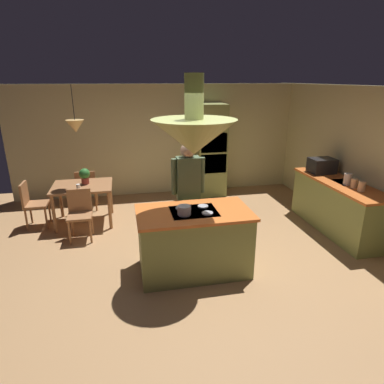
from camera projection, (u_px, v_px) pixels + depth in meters
The scene contains 20 objects.
ground at pixel (191, 263), 5.07m from camera, with size 8.16×8.16×0.00m, color #AD7F51.
wall_back at pixel (161, 140), 7.85m from camera, with size 6.80×0.10×2.55m, color beige.
wall_right at pixel (373, 164), 5.66m from camera, with size 0.10×7.20×2.55m, color beige.
kitchen_island at pixel (194, 241), 4.73m from camera, with size 1.58×0.91×0.95m.
counter_run_right at pixel (338, 206), 6.03m from camera, with size 0.73×2.13×0.93m.
oven_tower at pixel (211, 151), 7.75m from camera, with size 0.66×0.62×2.13m.
dining_table at pixel (83, 190), 6.28m from camera, with size 1.09×0.89×0.76m.
person_at_island at pixel (188, 189), 5.24m from camera, with size 0.53×0.23×1.75m.
range_hood at pixel (194, 135), 4.24m from camera, with size 1.10×1.10×1.00m.
pendant_light_over_table at pixel (75, 126), 5.89m from camera, with size 0.32×0.32×0.82m.
chair_facing_island at pixel (80, 211), 5.71m from camera, with size 0.40×0.40×0.87m.
chair_by_back_wall at pixel (87, 187), 6.95m from camera, with size 0.40×0.40×0.87m.
chair_at_corner at pixel (31, 201), 6.15m from camera, with size 0.40×0.40×0.87m.
potted_plant_on_table at pixel (85, 175), 6.28m from camera, with size 0.20×0.20×0.30m.
cup_on_table at pixel (78, 187), 6.02m from camera, with size 0.07×0.07×0.09m, color white.
canister_flour at pixel (362, 186), 5.37m from camera, with size 0.12×0.12×0.17m, color #E0B78C.
canister_sugar at pixel (354, 183), 5.54m from camera, with size 0.11×0.11×0.16m, color #E0B78C.
canister_tea at pixel (348, 179), 5.70m from camera, with size 0.13×0.13×0.20m, color silver.
microwave_on_counter at pixel (322, 166), 6.41m from camera, with size 0.46×0.36×0.28m, color #232326.
cooking_pot_on_cooktop at pixel (184, 210), 4.41m from camera, with size 0.18×0.18×0.12m, color #B2B2B7.
Camera 1 is at (-0.90, -4.35, 2.67)m, focal length 31.10 mm.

